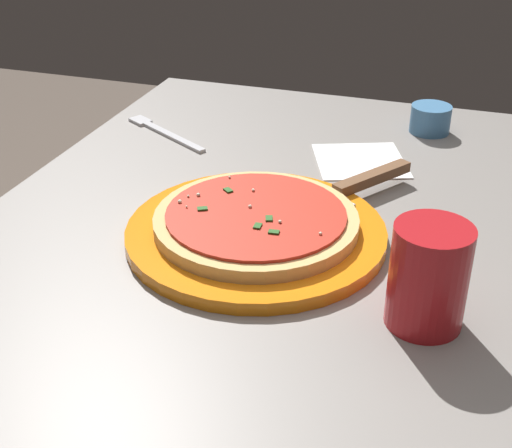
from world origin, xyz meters
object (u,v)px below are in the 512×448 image
(pizza, at_px, (256,220))
(napkin_folded_right, at_px, (360,161))
(cup_tall_drink, at_px, (428,277))
(pizza_server, at_px, (350,187))
(cup_small_sauce, at_px, (430,119))
(serving_plate, at_px, (256,233))
(fork, at_px, (162,131))

(pizza, bearing_deg, napkin_folded_right, -16.15)
(cup_tall_drink, height_order, napkin_folded_right, cup_tall_drink)
(pizza_server, relative_size, cup_small_sauce, 3.28)
(cup_tall_drink, relative_size, cup_small_sauce, 1.68)
(serving_plate, relative_size, napkin_folded_right, 2.43)
(cup_small_sauce, xyz_separation_m, fork, (-0.14, 0.40, -0.02))
(cup_tall_drink, bearing_deg, serving_plate, 63.85)
(pizza_server, height_order, cup_tall_drink, cup_tall_drink)
(cup_tall_drink, bearing_deg, cup_small_sauce, 5.56)
(pizza_server, relative_size, cup_tall_drink, 1.95)
(napkin_folded_right, bearing_deg, pizza, 163.85)
(pizza_server, height_order, fork, pizza_server)
(serving_plate, distance_m, fork, 0.36)
(serving_plate, height_order, pizza_server, pizza_server)
(cup_small_sauce, bearing_deg, pizza_server, 165.58)
(cup_tall_drink, bearing_deg, pizza_server, 27.76)
(cup_tall_drink, relative_size, fork, 0.63)
(serving_plate, height_order, cup_tall_drink, cup_tall_drink)
(cup_tall_drink, distance_m, cup_small_sauce, 0.51)
(pizza_server, relative_size, fork, 1.22)
(pizza, height_order, napkin_folded_right, pizza)
(napkin_folded_right, bearing_deg, pizza_server, -175.20)
(serving_plate, height_order, cup_small_sauce, cup_small_sauce)
(serving_plate, relative_size, fork, 1.81)
(serving_plate, relative_size, pizza, 1.28)
(pizza_server, xyz_separation_m, napkin_folded_right, (0.13, 0.01, -0.02))
(serving_plate, height_order, fork, serving_plate)
(serving_plate, bearing_deg, pizza_server, -33.72)
(pizza, distance_m, fork, 0.36)
(cup_small_sauce, xyz_separation_m, napkin_folded_right, (-0.15, 0.08, -0.02))
(fork, bearing_deg, cup_small_sauce, -71.07)
(fork, bearing_deg, napkin_folded_right, -91.76)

